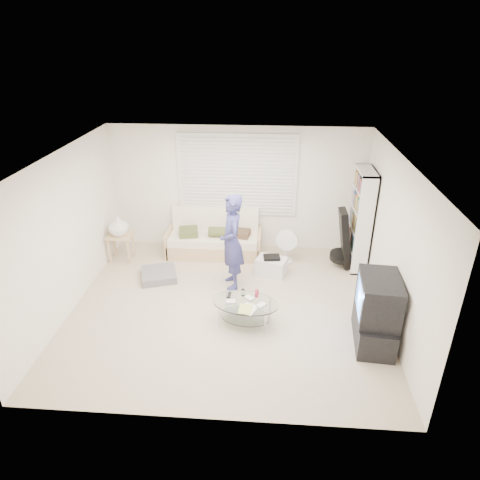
# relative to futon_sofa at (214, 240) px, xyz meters

# --- Properties ---
(ground) EXTENTS (5.00, 5.00, 0.00)m
(ground) POSITION_rel_futon_sofa_xyz_m (0.44, -1.87, -0.30)
(ground) COLOR #BCAA92
(ground) RESTS_ON ground
(room_shell) EXTENTS (5.02, 4.52, 2.51)m
(room_shell) POSITION_rel_futon_sofa_xyz_m (0.44, -1.39, 1.33)
(room_shell) COLOR white
(room_shell) RESTS_ON ground
(window_blinds) EXTENTS (2.32, 0.08, 1.62)m
(window_blinds) POSITION_rel_futon_sofa_xyz_m (0.44, 0.33, 1.25)
(window_blinds) COLOR silver
(window_blinds) RESTS_ON ground
(futon_sofa) EXTENTS (1.87, 0.75, 0.91)m
(futon_sofa) POSITION_rel_futon_sofa_xyz_m (0.00, 0.00, 0.00)
(futon_sofa) COLOR tan
(futon_sofa) RESTS_ON ground
(grey_floor_pillow) EXTENTS (0.77, 0.77, 0.14)m
(grey_floor_pillow) POSITION_rel_futon_sofa_xyz_m (-0.90, -1.04, -0.23)
(grey_floor_pillow) COLOR slate
(grey_floor_pillow) RESTS_ON ground
(side_table) EXTENTS (0.47, 0.38, 0.94)m
(side_table) POSITION_rel_futon_sofa_xyz_m (-1.78, -0.40, 0.40)
(side_table) COLOR tan
(side_table) RESTS_ON ground
(bookshelf) EXTENTS (0.30, 0.80, 1.90)m
(bookshelf) POSITION_rel_futon_sofa_xyz_m (2.76, -0.27, 0.65)
(bookshelf) COLOR white
(bookshelf) RESTS_ON ground
(guitar_case) EXTENTS (0.41, 0.42, 1.13)m
(guitar_case) POSITION_rel_futon_sofa_xyz_m (2.50, -0.35, 0.20)
(guitar_case) COLOR black
(guitar_case) RESTS_ON ground
(floor_fan) EXTENTS (0.43, 0.28, 0.69)m
(floor_fan) POSITION_rel_futon_sofa_xyz_m (1.43, -0.25, 0.10)
(floor_fan) COLOR white
(floor_fan) RESTS_ON ground
(storage_bin) EXTENTS (0.62, 0.52, 0.37)m
(storage_bin) POSITION_rel_futon_sofa_xyz_m (1.15, -0.74, -0.13)
(storage_bin) COLOR white
(storage_bin) RESTS_ON ground
(tv_unit) EXTENTS (0.60, 1.01, 1.05)m
(tv_unit) POSITION_rel_futon_sofa_xyz_m (2.64, -2.55, 0.21)
(tv_unit) COLOR black
(tv_unit) RESTS_ON ground
(coffee_table) EXTENTS (1.12, 0.82, 0.50)m
(coffee_table) POSITION_rel_futon_sofa_xyz_m (0.77, -2.25, 0.01)
(coffee_table) COLOR silver
(coffee_table) RESTS_ON ground
(standing_person) EXTENTS (0.56, 0.71, 1.70)m
(standing_person) POSITION_rel_futon_sofa_xyz_m (0.46, -1.18, 0.55)
(standing_person) COLOR navy
(standing_person) RESTS_ON ground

